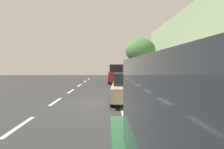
{
  "coord_description": "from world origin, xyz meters",
  "views": [
    {
      "loc": [
        0.04,
        -9.92,
        1.95
      ],
      "look_at": [
        0.26,
        8.07,
        1.07
      ],
      "focal_mm": 31.82,
      "sensor_mm": 36.0,
      "label": 1
    }
  ],
  "objects_px": {
    "bicycle_at_curb": "(128,83)",
    "parked_suv_red_mid": "(118,73)",
    "cyclist_with_backpack": "(131,76)",
    "parked_sedan_tan_second": "(129,87)",
    "street_tree_mid_block": "(140,51)",
    "fire_hydrant": "(138,81)"
  },
  "relations": [
    {
      "from": "bicycle_at_curb",
      "to": "parked_suv_red_mid",
      "type": "bearing_deg",
      "value": 99.13
    },
    {
      "from": "parked_suv_red_mid",
      "to": "cyclist_with_backpack",
      "type": "height_order",
      "value": "parked_suv_red_mid"
    },
    {
      "from": "parked_sedan_tan_second",
      "to": "parked_suv_red_mid",
      "type": "distance_m",
      "value": 10.74
    },
    {
      "from": "street_tree_mid_block",
      "to": "fire_hydrant",
      "type": "bearing_deg",
      "value": -101.63
    },
    {
      "from": "bicycle_at_curb",
      "to": "cyclist_with_backpack",
      "type": "distance_m",
      "value": 0.77
    },
    {
      "from": "parked_sedan_tan_second",
      "to": "cyclist_with_backpack",
      "type": "height_order",
      "value": "cyclist_with_backpack"
    },
    {
      "from": "street_tree_mid_block",
      "to": "fire_hydrant",
      "type": "height_order",
      "value": "street_tree_mid_block"
    },
    {
      "from": "street_tree_mid_block",
      "to": "parked_sedan_tan_second",
      "type": "bearing_deg",
      "value": -101.82
    },
    {
      "from": "fire_hydrant",
      "to": "street_tree_mid_block",
      "type": "bearing_deg",
      "value": 78.37
    },
    {
      "from": "parked_suv_red_mid",
      "to": "street_tree_mid_block",
      "type": "xyz_separation_m",
      "value": [
        2.44,
        0.14,
        2.44
      ]
    },
    {
      "from": "bicycle_at_curb",
      "to": "parked_sedan_tan_second",
      "type": "bearing_deg",
      "value": -94.6
    },
    {
      "from": "cyclist_with_backpack",
      "to": "street_tree_mid_block",
      "type": "distance_m",
      "value": 5.65
    },
    {
      "from": "parked_sedan_tan_second",
      "to": "parked_suv_red_mid",
      "type": "xyz_separation_m",
      "value": [
        -0.16,
        10.74,
        0.27
      ]
    },
    {
      "from": "parked_sedan_tan_second",
      "to": "street_tree_mid_block",
      "type": "height_order",
      "value": "street_tree_mid_block"
    },
    {
      "from": "parked_suv_red_mid",
      "to": "bicycle_at_curb",
      "type": "relative_size",
      "value": 2.72
    },
    {
      "from": "fire_hydrant",
      "to": "cyclist_with_backpack",
      "type": "bearing_deg",
      "value": -135.81
    },
    {
      "from": "parked_sedan_tan_second",
      "to": "parked_suv_red_mid",
      "type": "bearing_deg",
      "value": 90.87
    },
    {
      "from": "cyclist_with_backpack",
      "to": "parked_sedan_tan_second",
      "type": "bearing_deg",
      "value": -97.05
    },
    {
      "from": "bicycle_at_curb",
      "to": "fire_hydrant",
      "type": "height_order",
      "value": "fire_hydrant"
    },
    {
      "from": "parked_sedan_tan_second",
      "to": "street_tree_mid_block",
      "type": "xyz_separation_m",
      "value": [
        2.28,
        10.87,
        2.72
      ]
    },
    {
      "from": "bicycle_at_curb",
      "to": "street_tree_mid_block",
      "type": "relative_size",
      "value": 0.37
    },
    {
      "from": "parked_suv_red_mid",
      "to": "fire_hydrant",
      "type": "relative_size",
      "value": 5.62
    }
  ]
}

